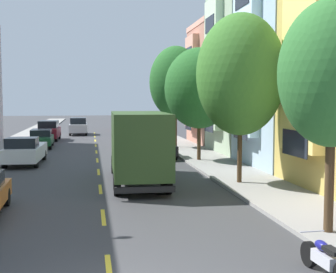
# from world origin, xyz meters

# --- Properties ---
(ground_plane) EXTENTS (160.00, 160.00, 0.00)m
(ground_plane) POSITION_xyz_m (0.00, 30.00, 0.00)
(ground_plane) COLOR #38383A
(sidewalk_left) EXTENTS (3.20, 120.00, 0.14)m
(sidewalk_left) POSITION_xyz_m (-7.10, 28.00, 0.07)
(sidewalk_left) COLOR gray
(sidewalk_left) RESTS_ON ground_plane
(sidewalk_right) EXTENTS (3.20, 120.00, 0.14)m
(sidewalk_right) POSITION_xyz_m (7.10, 28.00, 0.07)
(sidewalk_right) COLOR gray
(sidewalk_right) RESTS_ON ground_plane
(lane_centerline_dashes) EXTENTS (0.14, 47.20, 0.01)m
(lane_centerline_dashes) POSITION_xyz_m (0.00, 24.50, 0.00)
(lane_centerline_dashes) COLOR yellow
(lane_centerline_dashes) RESTS_ON ground_plane
(townhouse_fourth_sage) EXTENTS (11.98, 7.09, 12.47)m
(townhouse_fourth_sage) POSITION_xyz_m (14.28, 24.43, 6.04)
(townhouse_fourth_sage) COLOR #99AD8E
(townhouse_fourth_sage) RESTS_ON ground_plane
(townhouse_fifth_terracotta) EXTENTS (13.01, 7.09, 10.68)m
(townhouse_fifth_terracotta) POSITION_xyz_m (14.80, 31.72, 5.14)
(townhouse_fifth_terracotta) COLOR #B27560
(townhouse_fifth_terracotta) RESTS_ON ground_plane
(street_tree_nearest) EXTENTS (3.07, 3.07, 6.69)m
(street_tree_nearest) POSITION_xyz_m (6.40, 3.70, 4.70)
(street_tree_nearest) COLOR #47331E
(street_tree_nearest) RESTS_ON sidewalk_right
(street_tree_second) EXTENTS (4.06, 4.06, 7.76)m
(street_tree_second) POSITION_xyz_m (6.40, 11.94, 5.11)
(street_tree_second) COLOR #47331E
(street_tree_second) RESTS_ON sidewalk_right
(street_tree_third) EXTENTS (4.40, 4.40, 7.10)m
(street_tree_third) POSITION_xyz_m (6.40, 20.19, 4.69)
(street_tree_third) COLOR #47331E
(street_tree_third) RESTS_ON sidewalk_right
(street_tree_farthest) EXTENTS (4.25, 4.25, 8.13)m
(street_tree_farthest) POSITION_xyz_m (6.40, 28.43, 5.37)
(street_tree_farthest) COLOR #47331E
(street_tree_farthest) RESTS_ON sidewalk_right
(delivery_box_truck) EXTENTS (2.60, 8.05, 3.39)m
(delivery_box_truck) POSITION_xyz_m (1.79, 13.05, 1.92)
(delivery_box_truck) COLOR #2D471E
(delivery_box_truck) RESTS_ON ground_plane
(parked_suv_red) EXTENTS (2.08, 4.85, 1.93)m
(parked_suv_red) POSITION_xyz_m (4.22, 52.95, 0.99)
(parked_suv_red) COLOR #AD1E1E
(parked_suv_red) RESTS_ON ground_plane
(parked_wagon_forest) EXTENTS (1.95, 4.75, 1.50)m
(parked_wagon_forest) POSITION_xyz_m (-4.47, 31.02, 0.80)
(parked_wagon_forest) COLOR #194C28
(parked_wagon_forest) RESTS_ON ground_plane
(parked_hatchback_black) EXTENTS (1.74, 4.00, 1.50)m
(parked_hatchback_black) POSITION_xyz_m (4.28, 22.42, 0.76)
(parked_hatchback_black) COLOR black
(parked_hatchback_black) RESTS_ON ground_plane
(parked_sedan_charcoal) EXTENTS (1.90, 4.54, 1.43)m
(parked_sedan_charcoal) POSITION_xyz_m (4.34, 44.69, 0.75)
(parked_sedan_charcoal) COLOR #333338
(parked_sedan_charcoal) RESTS_ON ground_plane
(parked_pickup_white) EXTENTS (2.15, 5.35, 1.73)m
(parked_pickup_white) POSITION_xyz_m (-4.40, 20.79, 0.83)
(parked_pickup_white) COLOR silver
(parked_pickup_white) RESTS_ON ground_plane
(parked_suv_burgundy) EXTENTS (2.06, 4.84, 1.93)m
(parked_suv_burgundy) POSITION_xyz_m (-4.46, 37.87, 0.99)
(parked_suv_burgundy) COLOR maroon
(parked_suv_burgundy) RESTS_ON ground_plane
(moving_silver_sedan) EXTENTS (1.95, 4.80, 1.93)m
(moving_silver_sedan) POSITION_xyz_m (-1.80, 45.08, 0.99)
(moving_silver_sedan) COLOR #B2B5BA
(moving_silver_sedan) RESTS_ON ground_plane
(parked_motorcycle) EXTENTS (0.62, 2.05, 0.90)m
(parked_motorcycle) POSITION_xyz_m (4.75, 0.77, 0.41)
(parked_motorcycle) COLOR black
(parked_motorcycle) RESTS_ON ground_plane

